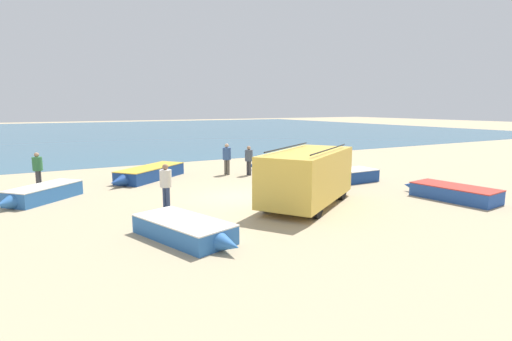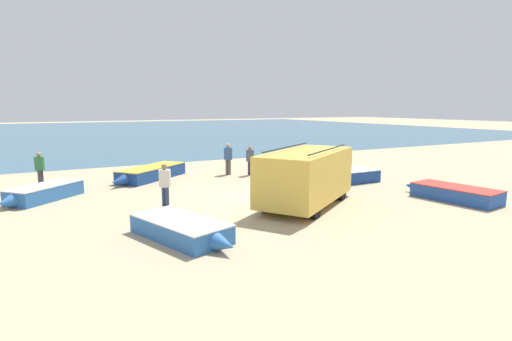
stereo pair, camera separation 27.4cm
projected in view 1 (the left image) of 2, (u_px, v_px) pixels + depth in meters
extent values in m
plane|color=tan|center=(244.00, 198.00, 17.22)|extent=(200.00, 200.00, 0.00)
cube|color=#33607A|center=(90.00, 132.00, 62.05)|extent=(120.00, 80.00, 0.01)
cube|color=gold|center=(307.00, 175.00, 15.72)|extent=(5.53, 4.69, 1.89)
cube|color=black|center=(327.00, 178.00, 18.12)|extent=(1.20, 1.74, 0.85)
cube|color=#1E232D|center=(327.00, 154.00, 17.88)|extent=(1.12, 1.65, 0.60)
cylinder|color=black|center=(299.00, 187.00, 17.71)|extent=(0.74, 0.59, 0.74)
cylinder|color=black|center=(342.00, 191.00, 16.82)|extent=(0.74, 0.59, 0.74)
cylinder|color=black|center=(267.00, 202.00, 14.89)|extent=(0.74, 0.59, 0.74)
cylinder|color=black|center=(317.00, 208.00, 14.01)|extent=(0.74, 0.59, 0.74)
cylinder|color=black|center=(288.00, 147.00, 15.94)|extent=(3.57, 2.38, 0.05)
cylinder|color=black|center=(329.00, 149.00, 15.16)|extent=(3.57, 2.38, 0.05)
cube|color=navy|center=(151.00, 173.00, 21.63)|extent=(4.27, 3.87, 0.63)
cone|color=navy|center=(118.00, 182.00, 19.21)|extent=(1.12, 1.07, 0.60)
cube|color=gold|center=(151.00, 169.00, 21.59)|extent=(1.01, 1.17, 0.05)
cube|color=gold|center=(151.00, 167.00, 21.58)|extent=(4.31, 3.91, 0.04)
cube|color=navy|center=(346.00, 177.00, 20.70)|extent=(3.34, 1.50, 0.61)
cone|color=navy|center=(374.00, 173.00, 21.69)|extent=(0.74, 0.58, 0.58)
cube|color=silver|center=(346.00, 172.00, 20.67)|extent=(0.21, 1.36, 0.05)
cube|color=silver|center=(346.00, 170.00, 20.65)|extent=(3.38, 1.51, 0.04)
cube|color=navy|center=(283.00, 165.00, 24.96)|extent=(3.35, 2.39, 0.53)
cone|color=navy|center=(253.00, 166.00, 24.78)|extent=(0.83, 0.74, 0.50)
cube|color=#B22D23|center=(283.00, 162.00, 24.93)|extent=(0.64, 1.12, 0.05)
cube|color=#B22D23|center=(283.00, 161.00, 24.91)|extent=(3.38, 2.41, 0.04)
cube|color=#234CA3|center=(455.00, 193.00, 16.82)|extent=(1.87, 3.49, 0.56)
cone|color=#234CA3|center=(411.00, 186.00, 18.43)|extent=(0.62, 0.79, 0.53)
cube|color=#B22D23|center=(455.00, 188.00, 16.79)|extent=(1.36, 0.37, 0.05)
cube|color=#B22D23|center=(455.00, 186.00, 16.77)|extent=(1.89, 3.52, 0.04)
cube|color=#2D66AD|center=(44.00, 193.00, 16.70)|extent=(3.11, 3.01, 0.60)
cone|color=#2D66AD|center=(4.00, 204.00, 14.94)|extent=(0.88, 0.88, 0.57)
cube|color=silver|center=(44.00, 188.00, 16.66)|extent=(0.94, 0.99, 0.05)
cube|color=silver|center=(44.00, 186.00, 16.65)|extent=(3.14, 3.04, 0.04)
cube|color=#2D66AD|center=(183.00, 229.00, 11.91)|extent=(2.43, 3.55, 0.54)
cone|color=#2D66AD|center=(229.00, 245.00, 10.59)|extent=(0.71, 0.84, 0.51)
cube|color=silver|center=(183.00, 223.00, 11.88)|extent=(1.35, 0.62, 0.05)
cube|color=silver|center=(183.00, 220.00, 11.87)|extent=(2.45, 3.58, 0.04)
cylinder|color=#38383D|center=(38.00, 179.00, 19.29)|extent=(0.16, 0.16, 0.83)
cylinder|color=#38383D|center=(40.00, 179.00, 19.46)|extent=(0.16, 0.16, 0.83)
cylinder|color=#2D6B3D|center=(37.00, 164.00, 19.25)|extent=(0.45, 0.45, 0.66)
sphere|color=tan|center=(37.00, 155.00, 19.18)|extent=(0.23, 0.23, 0.23)
cylinder|color=#38383D|center=(250.00, 168.00, 22.76)|extent=(0.15, 0.15, 0.82)
cylinder|color=#38383D|center=(248.00, 168.00, 22.89)|extent=(0.15, 0.15, 0.82)
cylinder|color=#424C5B|center=(249.00, 155.00, 22.71)|extent=(0.44, 0.44, 0.65)
sphere|color=tan|center=(249.00, 148.00, 22.64)|extent=(0.22, 0.22, 0.22)
cylinder|color=#5B564C|center=(228.00, 167.00, 22.95)|extent=(0.16, 0.16, 0.87)
cylinder|color=#5B564C|center=(226.00, 167.00, 23.04)|extent=(0.16, 0.16, 0.87)
cylinder|color=#335189|center=(227.00, 154.00, 22.87)|extent=(0.47, 0.47, 0.69)
sphere|color=tan|center=(227.00, 146.00, 22.80)|extent=(0.24, 0.24, 0.24)
cylinder|color=navy|center=(168.00, 198.00, 15.37)|extent=(0.16, 0.16, 0.84)
cylinder|color=navy|center=(165.00, 197.00, 15.47)|extent=(0.16, 0.16, 0.84)
cylinder|color=silver|center=(166.00, 178.00, 15.30)|extent=(0.45, 0.45, 0.66)
sphere|color=#8C664C|center=(165.00, 167.00, 15.23)|extent=(0.23, 0.23, 0.23)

